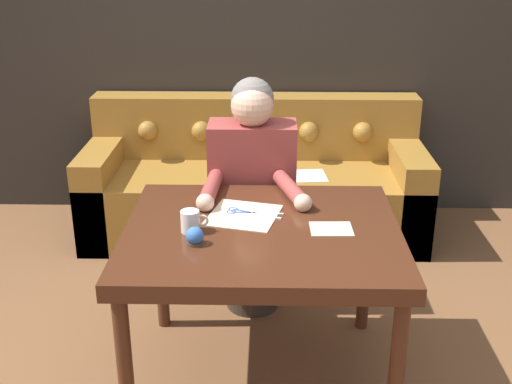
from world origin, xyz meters
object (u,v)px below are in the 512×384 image
(couch, at_px, (255,186))
(person, at_px, (252,197))
(dining_table, at_px, (262,245))
(pin_cushion, at_px, (195,237))
(scissors, at_px, (245,212))
(mug, at_px, (191,221))

(couch, relative_size, person, 1.76)
(dining_table, xyz_separation_m, pin_cushion, (-0.26, -0.15, 0.11))
(person, distance_m, pin_cushion, 0.80)
(dining_table, bearing_deg, couch, 92.45)
(couch, xyz_separation_m, pin_cushion, (-0.19, -1.73, 0.47))
(scissors, relative_size, mug, 2.19)
(couch, distance_m, scissors, 1.49)
(couch, distance_m, mug, 1.70)
(dining_table, height_order, pin_cushion, pin_cushion)
(scissors, relative_size, pin_cushion, 3.47)
(person, relative_size, mug, 10.91)
(couch, bearing_deg, scissors, -90.35)
(dining_table, bearing_deg, scissors, 116.91)
(couch, xyz_separation_m, scissors, (-0.01, -1.43, 0.44))
(pin_cushion, bearing_deg, mug, 103.93)
(dining_table, height_order, person, person)
(scissors, bearing_deg, couch, 89.65)
(mug, bearing_deg, dining_table, 7.98)
(scissors, distance_m, mug, 0.29)
(couch, height_order, person, person)
(couch, relative_size, scissors, 8.77)
(dining_table, bearing_deg, pin_cushion, -149.28)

